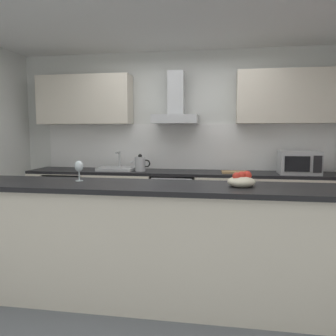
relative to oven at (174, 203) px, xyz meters
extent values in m
cube|color=slate|center=(0.08, -1.38, -0.47)|extent=(5.90, 4.45, 0.02)
cube|color=white|center=(0.08, -1.38, 2.15)|extent=(5.90, 4.45, 0.02)
cube|color=silver|center=(0.08, 0.41, 0.84)|extent=(5.90, 0.12, 2.60)
cube|color=white|center=(0.08, 0.33, 0.77)|extent=(4.17, 0.02, 0.66)
cube|color=beige|center=(0.08, 0.03, -0.03)|extent=(4.31, 0.60, 0.86)
cube|color=black|center=(0.08, 0.03, 0.42)|extent=(4.31, 0.60, 0.04)
cube|color=beige|center=(0.02, -1.91, 0.03)|extent=(3.25, 0.52, 0.98)
cube|color=black|center=(0.02, -1.91, 0.54)|extent=(3.35, 0.64, 0.04)
cube|color=beige|center=(-1.36, 0.18, 1.45)|extent=(1.38, 0.32, 0.70)
cube|color=beige|center=(1.52, 0.18, 1.45)|extent=(1.38, 0.32, 0.70)
cube|color=slate|center=(0.00, 0.01, 0.00)|extent=(0.60, 0.56, 0.80)
cube|color=black|center=(0.00, -0.29, -0.06)|extent=(0.50, 0.02, 0.48)
cube|color=#B7BABC|center=(0.00, -0.29, 0.34)|extent=(0.54, 0.02, 0.09)
cylinder|color=#B7BABC|center=(0.00, -0.32, 0.18)|extent=(0.49, 0.02, 0.02)
cube|color=white|center=(-1.54, 0.01, -0.04)|extent=(0.58, 0.56, 0.85)
cube|color=silver|center=(-1.54, -0.28, -0.04)|extent=(0.55, 0.02, 0.80)
cylinder|color=#B7BABC|center=(-1.32, -0.30, 0.01)|extent=(0.02, 0.02, 0.38)
cube|color=#B7BABC|center=(1.63, -0.02, 0.59)|extent=(0.50, 0.36, 0.30)
cube|color=black|center=(1.57, -0.21, 0.59)|extent=(0.30, 0.02, 0.19)
cube|color=black|center=(1.81, -0.21, 0.59)|extent=(0.10, 0.01, 0.21)
cube|color=silver|center=(-0.83, 0.01, 0.46)|extent=(0.50, 0.40, 0.04)
cylinder|color=#B7BABC|center=(-0.83, 0.13, 0.57)|extent=(0.03, 0.03, 0.26)
cylinder|color=#B7BABC|center=(-0.83, 0.05, 0.69)|extent=(0.03, 0.16, 0.03)
cylinder|color=#B7BABC|center=(-0.48, -0.03, 0.54)|extent=(0.15, 0.15, 0.20)
sphere|color=black|center=(-0.48, -0.03, 0.65)|extent=(0.06, 0.06, 0.06)
cone|color=#B7BABC|center=(-0.58, -0.03, 0.58)|extent=(0.09, 0.04, 0.07)
torus|color=black|center=(-0.39, -0.03, 0.55)|extent=(0.11, 0.02, 0.11)
cube|color=#B7BABC|center=(0.00, 0.11, 1.16)|extent=(0.62, 0.45, 0.12)
cube|color=#B7BABC|center=(0.00, 0.16, 1.52)|extent=(0.22, 0.22, 0.60)
cylinder|color=silver|center=(-0.58, -1.82, 0.56)|extent=(0.07, 0.07, 0.01)
cylinder|color=silver|center=(-0.58, -1.82, 0.61)|extent=(0.01, 0.01, 0.09)
ellipsoid|color=silver|center=(-0.58, -1.82, 0.69)|extent=(0.08, 0.08, 0.10)
ellipsoid|color=beige|center=(0.81, -1.89, 0.59)|extent=(0.22, 0.22, 0.09)
sphere|color=red|center=(0.77, -1.91, 0.64)|extent=(0.06, 0.06, 0.06)
sphere|color=red|center=(0.85, -1.86, 0.64)|extent=(0.07, 0.07, 0.07)
sphere|color=red|center=(0.81, -1.89, 0.64)|extent=(0.07, 0.07, 0.07)
cube|color=tan|center=(0.81, -0.02, 0.45)|extent=(0.36, 0.24, 0.02)
camera|label=1|loc=(0.66, -4.59, 0.99)|focal=36.18mm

